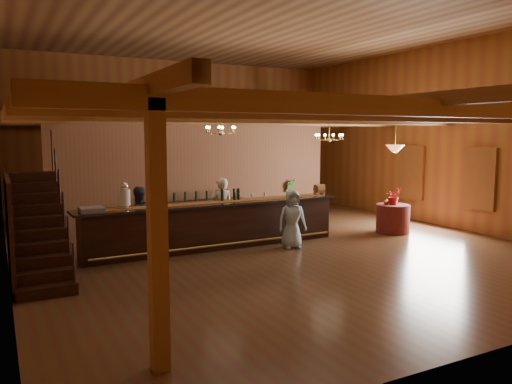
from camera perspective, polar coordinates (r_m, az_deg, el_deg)
name	(u,v)px	position (r m, az deg, el deg)	size (l,w,h in m)	color
floor	(267,243)	(12.95, 1.31, -5.86)	(14.00, 14.00, 0.00)	#4F381F
ceiling	(268,24)	(12.93, 1.37, 18.68)	(14.00, 14.00, 0.00)	olive
wall_back	(178,136)	(19.08, -8.96, 6.39)	(12.00, 0.10, 5.50)	#95512B
wall_left	(1,137)	(11.07, -27.13, 5.65)	(0.10, 14.00, 5.50)	#95512B
wall_right	(438,136)	(16.41, 20.10, 6.05)	(0.10, 14.00, 5.50)	#95512B
beam_grid	(258,117)	(13.10, 0.26, 8.56)	(11.90, 13.90, 0.39)	brown
support_posts	(277,183)	(12.27, 2.45, 1.01)	(9.20, 10.20, 3.20)	brown
partition_wall	(199,174)	(15.66, -6.50, 2.01)	(9.00, 0.18, 3.10)	brown
window_right_front	(480,179)	(15.39, 24.20, 1.39)	(0.12, 1.05, 1.75)	white
window_right_back	(412,173)	(17.11, 17.36, 2.13)	(0.12, 1.05, 1.75)	white
staircase	(39,228)	(10.50, -23.58, -3.79)	(1.00, 2.80, 2.00)	black
backroom_boxes	(185,199)	(17.71, -8.17, -0.81)	(4.10, 0.60, 1.10)	black
tasting_bar	(215,225)	(12.37, -4.66, -3.76)	(6.80, 1.05, 1.14)	black
beverage_dispenser	(124,196)	(11.57, -14.81, -0.45)	(0.26, 0.26, 0.60)	silver
glass_rack_tray	(92,210)	(11.34, -18.28, -1.92)	(0.50, 0.50, 0.10)	gray
raffle_drum	(319,189)	(13.79, 7.24, 0.36)	(0.34, 0.24, 0.30)	brown
bar_bottle_0	(222,195)	(12.49, -3.88, -0.38)	(0.07, 0.07, 0.30)	black
bar_bottle_1	(234,194)	(12.64, -2.49, -0.29)	(0.07, 0.07, 0.30)	black
bar_bottle_2	(239,194)	(12.69, -2.01, -0.25)	(0.07, 0.07, 0.30)	black
backbar_shelf	(202,213)	(15.37, -6.22, -2.40)	(2.83, 0.44, 0.80)	black
round_table	(393,219)	(14.76, 15.37, -2.95)	(0.94, 0.94, 0.81)	#5A2018
chandelier_left	(221,130)	(12.81, -4.04, 7.13)	(0.80, 0.80, 0.44)	tan
chandelier_right	(329,137)	(14.78, 8.35, 6.26)	(0.80, 0.80, 0.63)	tan
pendant_lamp	(395,148)	(14.57, 15.61, 4.82)	(0.52, 0.52, 0.90)	tan
bartender	(221,209)	(13.10, -3.97, -2.01)	(0.61, 0.40, 1.67)	silver
staff_second	(138,218)	(12.40, -13.31, -2.95)	(0.75, 0.59, 1.55)	#2C2F3E
guest	(292,219)	(12.30, 4.16, -3.11)	(0.71, 0.46, 1.45)	#9BC8D6
floor_plant	(287,198)	(17.19, 3.56, -0.64)	(0.69, 0.56, 1.26)	#325F28
table_flowers	(394,196)	(14.70, 15.45, -0.44)	(0.43, 0.38, 0.48)	red
table_vase	(387,199)	(14.68, 14.71, -0.82)	(0.14, 0.14, 0.28)	tan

